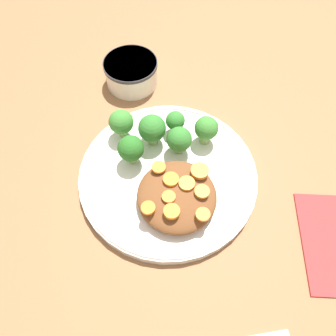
% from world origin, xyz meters
% --- Properties ---
extents(ground_plane, '(4.00, 4.00, 0.00)m').
position_xyz_m(ground_plane, '(0.00, 0.00, 0.00)').
color(ground_plane, '#8C603D').
extents(plate, '(0.29, 0.29, 0.02)m').
position_xyz_m(plate, '(0.00, 0.00, 0.01)').
color(plate, white).
rests_on(plate, ground_plane).
extents(dip_bowl, '(0.10, 0.10, 0.05)m').
position_xyz_m(dip_bowl, '(-0.23, -0.04, 0.03)').
color(dip_bowl, white).
rests_on(dip_bowl, ground_plane).
extents(stew_mound, '(0.12, 0.12, 0.03)m').
position_xyz_m(stew_mound, '(0.05, 0.01, 0.03)').
color(stew_mound, brown).
rests_on(stew_mound, plate).
extents(broccoli_floret_0, '(0.05, 0.05, 0.06)m').
position_xyz_m(broccoli_floret_0, '(-0.06, -0.02, 0.05)').
color(broccoli_floret_0, '#7FA85B').
rests_on(broccoli_floret_0, plate).
extents(broccoli_floret_1, '(0.04, 0.04, 0.06)m').
position_xyz_m(broccoli_floret_1, '(-0.03, -0.05, 0.05)').
color(broccoli_floret_1, '#7FA85B').
rests_on(broccoli_floret_1, plate).
extents(broccoli_floret_2, '(0.04, 0.04, 0.05)m').
position_xyz_m(broccoli_floret_2, '(-0.05, 0.07, 0.05)').
color(broccoli_floret_2, '#7FA85B').
rests_on(broccoli_floret_2, plate).
extents(broccoli_floret_3, '(0.04, 0.04, 0.06)m').
position_xyz_m(broccoli_floret_3, '(-0.09, -0.07, 0.05)').
color(broccoli_floret_3, '#7FA85B').
rests_on(broccoli_floret_3, plate).
extents(broccoli_floret_4, '(0.03, 0.03, 0.05)m').
position_xyz_m(broccoli_floret_4, '(-0.08, 0.02, 0.04)').
color(broccoli_floret_4, '#7FA85B').
rests_on(broccoli_floret_4, plate).
extents(broccoli_floret_5, '(0.04, 0.04, 0.05)m').
position_xyz_m(broccoli_floret_5, '(-0.04, 0.02, 0.05)').
color(broccoli_floret_5, '#759E51').
rests_on(broccoli_floret_5, plate).
extents(carrot_slice_0, '(0.02, 0.02, 0.01)m').
position_xyz_m(carrot_slice_0, '(0.06, 0.04, 0.05)').
color(carrot_slice_0, orange).
rests_on(carrot_slice_0, stew_mound).
extents(carrot_slice_1, '(0.03, 0.03, 0.01)m').
position_xyz_m(carrot_slice_1, '(0.02, 0.04, 0.05)').
color(carrot_slice_1, orange).
rests_on(carrot_slice_1, stew_mound).
extents(carrot_slice_2, '(0.02, 0.02, 0.00)m').
position_xyz_m(carrot_slice_2, '(0.01, -0.02, 0.05)').
color(carrot_slice_2, orange).
rests_on(carrot_slice_2, stew_mound).
extents(carrot_slice_3, '(0.02, 0.02, 0.01)m').
position_xyz_m(carrot_slice_3, '(0.03, -0.00, 0.05)').
color(carrot_slice_3, orange).
rests_on(carrot_slice_3, stew_mound).
extents(carrot_slice_4, '(0.02, 0.02, 0.01)m').
position_xyz_m(carrot_slice_4, '(0.08, -0.01, 0.05)').
color(carrot_slice_4, orange).
rests_on(carrot_slice_4, stew_mound).
extents(carrot_slice_5, '(0.02, 0.02, 0.01)m').
position_xyz_m(carrot_slice_5, '(0.07, -0.04, 0.05)').
color(carrot_slice_5, orange).
rests_on(carrot_slice_5, stew_mound).
extents(carrot_slice_6, '(0.02, 0.02, 0.00)m').
position_xyz_m(carrot_slice_6, '(0.06, -0.01, 0.05)').
color(carrot_slice_6, orange).
rests_on(carrot_slice_6, stew_mound).
extents(carrot_slice_7, '(0.02, 0.02, 0.00)m').
position_xyz_m(carrot_slice_7, '(0.04, 0.02, 0.05)').
color(carrot_slice_7, orange).
rests_on(carrot_slice_7, stew_mound).
extents(carrot_slice_8, '(0.02, 0.02, 0.01)m').
position_xyz_m(carrot_slice_8, '(0.09, 0.04, 0.05)').
color(carrot_slice_8, orange).
rests_on(carrot_slice_8, stew_mound).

